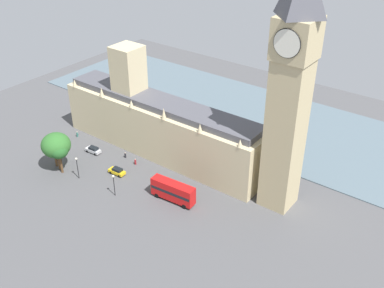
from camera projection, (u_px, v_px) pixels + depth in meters
ground_plane at (158, 155)px, 118.97m from camera, size 137.34×137.34×0.00m
river_thames at (228, 109)px, 141.70m from camera, size 40.84×123.60×0.25m
parliament_building at (158, 123)px, 116.86m from camera, size 11.02×58.18×26.60m
clock_tower at (291, 86)px, 87.58m from camera, size 7.67×7.67×54.27m
car_silver_opposite_hall at (93, 150)px, 119.39m from camera, size 2.06×4.40×1.74m
car_yellow_cab_midblock at (117, 171)px, 110.88m from camera, size 2.03×4.34×1.74m
double_decker_bus_kerbside at (173, 191)px, 101.11m from camera, size 3.35×10.66×4.75m
pedestrian_far_end at (77, 134)px, 126.67m from camera, size 0.63×0.69×1.65m
pedestrian_trailing at (135, 162)px, 114.72m from camera, size 0.67×0.60×1.61m
pedestrian_by_river_gate at (125, 155)px, 117.43m from camera, size 0.63×0.64×1.53m
plane_tree_leading at (56, 145)px, 109.76m from camera, size 7.10×7.10×9.92m
plane_tree_under_trees at (59, 151)px, 108.85m from camera, size 4.53×4.53×8.17m
plane_tree_corner at (53, 146)px, 111.50m from camera, size 5.37×5.37×8.15m
street_lamp_near_tower at (77, 164)px, 107.78m from camera, size 0.56×0.56×5.81m
street_lamp_slot_10 at (114, 181)px, 101.98m from camera, size 0.56×0.56×5.59m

